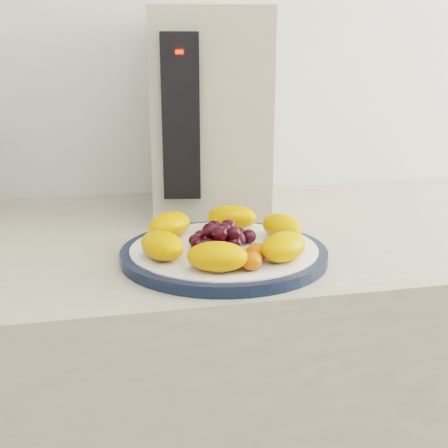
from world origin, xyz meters
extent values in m
cylinder|color=#0F1B31|center=(0.08, 1.05, 0.91)|extent=(0.28, 0.28, 0.01)
cylinder|color=white|center=(0.08, 1.05, 0.91)|extent=(0.26, 0.26, 0.02)
cube|color=#BAB29D|center=(0.12, 1.36, 1.07)|extent=(0.25, 0.31, 0.35)
cube|color=black|center=(0.05, 1.23, 1.08)|extent=(0.06, 0.03, 0.26)
cube|color=#FF0C05|center=(0.05, 1.22, 1.18)|extent=(0.01, 0.01, 0.01)
ellipsoid|color=orange|center=(0.17, 1.08, 0.94)|extent=(0.07, 0.08, 0.04)
ellipsoid|color=orange|center=(0.11, 1.14, 0.94)|extent=(0.09, 0.07, 0.04)
ellipsoid|color=orange|center=(0.01, 1.12, 0.94)|extent=(0.09, 0.09, 0.04)
ellipsoid|color=orange|center=(-0.01, 1.02, 0.94)|extent=(0.07, 0.09, 0.04)
ellipsoid|color=orange|center=(0.05, 0.97, 0.94)|extent=(0.09, 0.07, 0.04)
ellipsoid|color=orange|center=(0.14, 0.99, 0.94)|extent=(0.09, 0.09, 0.04)
ellipsoid|color=black|center=(0.08, 1.05, 0.93)|extent=(0.02, 0.02, 0.02)
ellipsoid|color=black|center=(0.10, 1.05, 0.93)|extent=(0.02, 0.02, 0.02)
ellipsoid|color=black|center=(0.09, 1.07, 0.93)|extent=(0.02, 0.02, 0.02)
ellipsoid|color=black|center=(0.07, 1.07, 0.93)|extent=(0.02, 0.02, 0.02)
ellipsoid|color=black|center=(0.06, 1.05, 0.93)|extent=(0.02, 0.02, 0.02)
ellipsoid|color=black|center=(0.07, 1.04, 0.93)|extent=(0.02, 0.02, 0.02)
ellipsoid|color=black|center=(0.09, 1.04, 0.93)|extent=(0.02, 0.02, 0.02)
ellipsoid|color=black|center=(0.12, 1.06, 0.93)|extent=(0.02, 0.02, 0.02)
ellipsoid|color=black|center=(0.11, 1.08, 0.93)|extent=(0.02, 0.02, 0.02)
ellipsoid|color=black|center=(0.09, 1.09, 0.93)|extent=(0.02, 0.02, 0.02)
ellipsoid|color=black|center=(0.07, 1.09, 0.93)|extent=(0.02, 0.02, 0.02)
ellipsoid|color=black|center=(0.05, 1.08, 0.93)|extent=(0.02, 0.02, 0.02)
ellipsoid|color=black|center=(0.04, 1.06, 0.93)|extent=(0.02, 0.02, 0.02)
ellipsoid|color=black|center=(0.04, 1.04, 0.93)|extent=(0.02, 0.02, 0.02)
ellipsoid|color=black|center=(0.05, 1.03, 0.93)|extent=(0.02, 0.02, 0.02)
ellipsoid|color=black|center=(0.08, 1.05, 0.94)|extent=(0.02, 0.02, 0.02)
ellipsoid|color=black|center=(0.09, 1.07, 0.94)|extent=(0.02, 0.02, 0.02)
ellipsoid|color=black|center=(0.07, 1.07, 0.94)|extent=(0.02, 0.02, 0.02)
ellipsoid|color=black|center=(0.06, 1.05, 0.94)|extent=(0.02, 0.02, 0.02)
ellipsoid|color=black|center=(0.07, 1.04, 0.94)|extent=(0.02, 0.02, 0.02)
ellipsoid|color=black|center=(0.09, 1.04, 0.94)|extent=(0.02, 0.02, 0.02)
ellipsoid|color=#D9490D|center=(0.08, 0.98, 0.93)|extent=(0.03, 0.03, 0.02)
ellipsoid|color=#D9490D|center=(0.11, 0.99, 0.93)|extent=(0.03, 0.03, 0.02)
ellipsoid|color=#D9490D|center=(0.09, 0.96, 0.93)|extent=(0.04, 0.04, 0.02)
ellipsoid|color=#D9490D|center=(0.06, 1.00, 0.93)|extent=(0.04, 0.04, 0.02)
camera|label=1|loc=(-0.08, 0.34, 1.16)|focal=45.00mm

